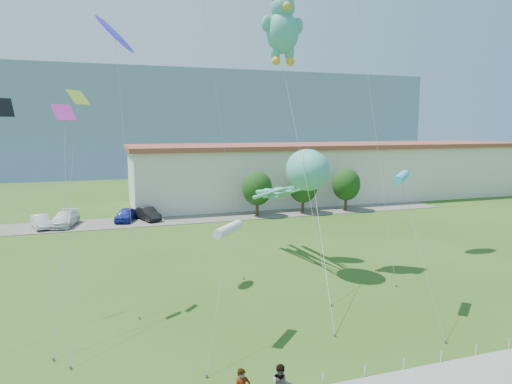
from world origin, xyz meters
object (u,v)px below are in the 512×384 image
at_px(parked_car_white, 65,219).
at_px(parked_car_black, 148,214).
at_px(parked_car_blue, 126,215).
at_px(octopus_kite, 299,179).
at_px(warehouse, 336,171).
at_px(teddy_bear_kite, 283,27).
at_px(parked_car_silver, 41,222).

relative_size(parked_car_white, parked_car_black, 1.21).
distance_m(parked_car_blue, octopus_kite, 25.75).
height_order(warehouse, teddy_bear_kite, teddy_bear_kite).
bearing_deg(parked_car_blue, teddy_bear_kite, -45.84).
xyz_separation_m(parked_car_white, parked_car_black, (8.77, 0.43, -0.05)).
relative_size(warehouse, teddy_bear_kite, 3.04).
distance_m(parked_car_black, teddy_bear_kite, 28.26).
bearing_deg(teddy_bear_kite, parked_car_blue, 116.27).
bearing_deg(parked_car_blue, parked_car_black, 15.03).
xyz_separation_m(warehouse, parked_car_black, (-28.74, -8.44, -3.34)).
relative_size(parked_car_white, teddy_bear_kite, 0.27).
bearing_deg(parked_car_blue, octopus_kite, -44.74).
height_order(parked_car_white, parked_car_black, parked_car_white).
height_order(parked_car_white, octopus_kite, octopus_kite).
relative_size(parked_car_blue, parked_car_black, 0.98).
xyz_separation_m(parked_car_white, octopus_kite, (17.86, -21.68, 5.97)).
bearing_deg(parked_car_white, parked_car_black, 15.42).
xyz_separation_m(warehouse, parked_car_silver, (-39.85, -9.24, -3.37)).
bearing_deg(warehouse, parked_car_white, -166.70).
height_order(parked_car_black, octopus_kite, octopus_kite).
bearing_deg(warehouse, parked_car_blue, -165.07).
distance_m(parked_car_white, teddy_bear_kite, 31.58).
relative_size(octopus_kite, teddy_bear_kite, 0.85).
bearing_deg(warehouse, octopus_kite, -122.77).
relative_size(parked_car_silver, parked_car_white, 0.79).
relative_size(warehouse, parked_car_blue, 14.12).
distance_m(parked_car_black, octopus_kite, 24.65).
distance_m(parked_car_silver, octopus_kite, 29.97).
bearing_deg(parked_car_black, octopus_kite, -86.60).
xyz_separation_m(parked_car_blue, parked_car_black, (2.43, -0.12, -0.01)).
height_order(parked_car_blue, parked_car_black, parked_car_blue).
distance_m(parked_car_white, octopus_kite, 28.71).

